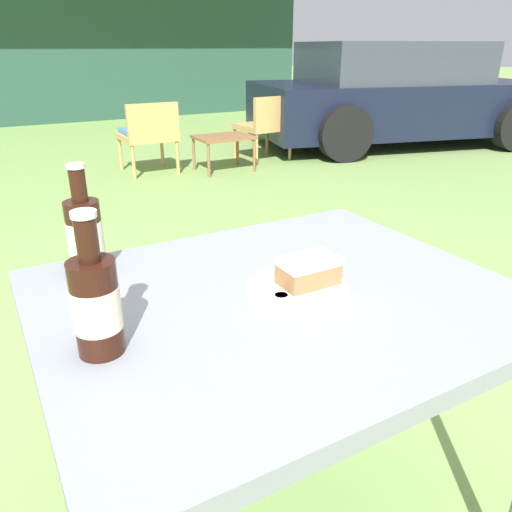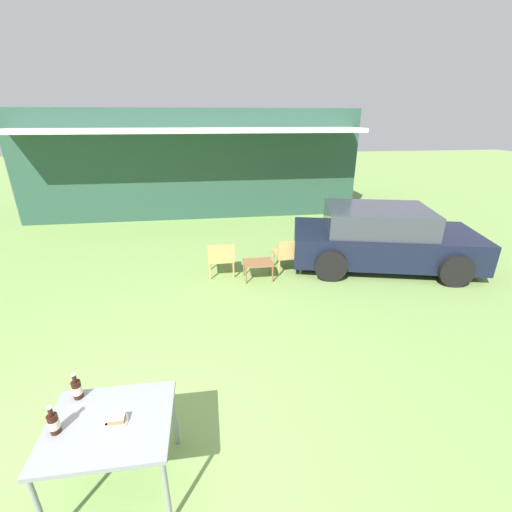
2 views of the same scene
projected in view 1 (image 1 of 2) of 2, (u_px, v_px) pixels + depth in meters
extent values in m
cube|color=#284C3D|center=(5.00, 23.00, 9.56)|extent=(10.44, 4.25, 3.30)
cube|color=black|center=(398.00, 107.00, 6.73)|extent=(4.12, 2.59, 0.63)
cube|color=#383D47|center=(390.00, 62.00, 6.46)|extent=(2.42, 2.03, 0.49)
cylinder|color=black|center=(435.00, 110.00, 7.87)|extent=(0.67, 0.35, 0.64)
cylinder|color=black|center=(294.00, 115.00, 7.29)|extent=(0.67, 0.35, 0.64)
cylinder|color=black|center=(345.00, 134.00, 5.72)|extent=(0.67, 0.35, 0.64)
cylinder|color=tan|center=(162.00, 150.00, 5.58)|extent=(0.04, 0.04, 0.34)
cylinder|color=tan|center=(120.00, 154.00, 5.37)|extent=(0.04, 0.04, 0.34)
cylinder|color=tan|center=(178.00, 158.00, 5.20)|extent=(0.04, 0.04, 0.34)
cylinder|color=tan|center=(133.00, 162.00, 4.99)|extent=(0.04, 0.04, 0.34)
cube|color=tan|center=(147.00, 137.00, 5.21)|extent=(0.53, 0.53, 0.06)
cube|color=tan|center=(153.00, 120.00, 4.94)|extent=(0.53, 0.05, 0.33)
cube|color=#4C7FB7|center=(147.00, 131.00, 5.19)|extent=(0.47, 0.45, 0.05)
cylinder|color=tan|center=(267.00, 139.00, 6.22)|extent=(0.04, 0.04, 0.34)
cylinder|color=tan|center=(235.00, 143.00, 5.98)|extent=(0.04, 0.04, 0.34)
cylinder|color=tan|center=(290.00, 145.00, 5.86)|extent=(0.04, 0.04, 0.34)
cylinder|color=tan|center=(257.00, 149.00, 5.62)|extent=(0.04, 0.04, 0.34)
cube|color=tan|center=(262.00, 127.00, 5.84)|extent=(0.56, 0.56, 0.06)
cube|color=tan|center=(274.00, 112.00, 5.58)|extent=(0.53, 0.09, 0.33)
cube|color=brown|center=(223.00, 137.00, 5.27)|extent=(0.58, 0.43, 0.03)
cylinder|color=brown|center=(209.00, 161.00, 5.06)|extent=(0.03, 0.03, 0.34)
cylinder|color=brown|center=(254.00, 156.00, 5.31)|extent=(0.03, 0.03, 0.34)
cylinder|color=brown|center=(194.00, 154.00, 5.37)|extent=(0.03, 0.03, 0.34)
cylinder|color=brown|center=(238.00, 149.00, 5.61)|extent=(0.03, 0.03, 0.34)
cube|color=gray|center=(279.00, 301.00, 1.08)|extent=(1.00, 0.82, 0.04)
cylinder|color=gray|center=(55.00, 411.00, 1.32)|extent=(0.04, 0.04, 0.72)
cylinder|color=gray|center=(332.00, 323.00, 1.74)|extent=(0.04, 0.04, 0.72)
cylinder|color=silver|center=(297.00, 288.00, 1.09)|extent=(0.23, 0.23, 0.01)
cube|color=#9E6B42|center=(308.00, 274.00, 1.09)|extent=(0.13, 0.08, 0.04)
cube|color=silver|center=(309.00, 262.00, 1.08)|extent=(0.13, 0.08, 0.02)
cylinder|color=black|center=(85.00, 237.00, 1.15)|extent=(0.08, 0.08, 0.17)
cylinder|color=black|center=(78.00, 185.00, 1.10)|extent=(0.04, 0.04, 0.08)
cylinder|color=silver|center=(75.00, 166.00, 1.08)|extent=(0.04, 0.04, 0.01)
cylinder|color=beige|center=(85.00, 237.00, 1.15)|extent=(0.08, 0.08, 0.08)
cylinder|color=black|center=(97.00, 308.00, 0.84)|extent=(0.08, 0.08, 0.17)
cylinder|color=black|center=(87.00, 240.00, 0.79)|extent=(0.04, 0.04, 0.08)
cylinder|color=silver|center=(83.00, 214.00, 0.77)|extent=(0.04, 0.04, 0.01)
cylinder|color=beige|center=(97.00, 308.00, 0.84)|extent=(0.08, 0.08, 0.08)
cube|color=silver|center=(275.00, 298.00, 1.05)|extent=(0.18, 0.06, 0.01)
cylinder|color=silver|center=(281.00, 297.00, 1.05)|extent=(0.03, 0.03, 0.01)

